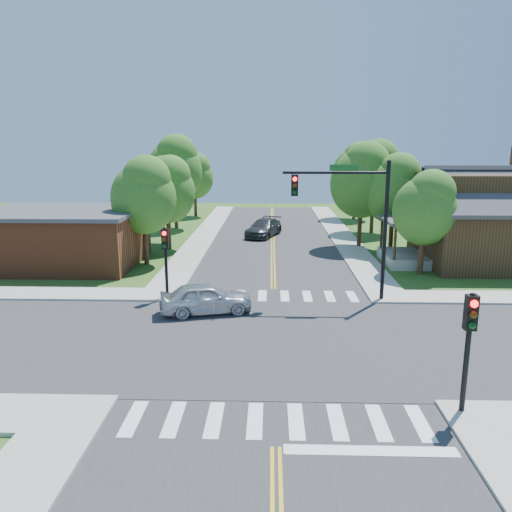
{
  "coord_description": "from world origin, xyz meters",
  "views": [
    {
      "loc": [
        -0.18,
        -19.41,
        7.93
      ],
      "look_at": [
        -0.94,
        6.29,
        2.2
      ],
      "focal_mm": 35.0,
      "sensor_mm": 36.0,
      "label": 1
    }
  ],
  "objects_px": {
    "car_silver": "(206,299)",
    "car_dgrey": "(264,228)",
    "signal_mast_ne": "(353,208)",
    "signal_pole_se": "(469,331)",
    "house_ne": "(499,215)",
    "signal_pole_nw": "(165,250)"
  },
  "relations": [
    {
      "from": "signal_pole_se",
      "to": "house_ne",
      "type": "bearing_deg",
      "value": 64.42
    },
    {
      "from": "signal_pole_se",
      "to": "signal_mast_ne",
      "type": "bearing_deg",
      "value": 98.56
    },
    {
      "from": "house_ne",
      "to": "car_silver",
      "type": "relative_size",
      "value": 2.78
    },
    {
      "from": "signal_pole_nw",
      "to": "signal_pole_se",
      "type": "bearing_deg",
      "value": -45.0
    },
    {
      "from": "signal_mast_ne",
      "to": "house_ne",
      "type": "bearing_deg",
      "value": 37.68
    },
    {
      "from": "house_ne",
      "to": "signal_pole_nw",
      "type": "bearing_deg",
      "value": -157.31
    },
    {
      "from": "signal_pole_nw",
      "to": "car_dgrey",
      "type": "xyz_separation_m",
      "value": [
        4.82,
        18.5,
        -1.9
      ]
    },
    {
      "from": "signal_pole_nw",
      "to": "house_ne",
      "type": "xyz_separation_m",
      "value": [
        20.71,
        8.66,
        0.67
      ]
    },
    {
      "from": "signal_pole_se",
      "to": "signal_pole_nw",
      "type": "relative_size",
      "value": 1.0
    },
    {
      "from": "car_dgrey",
      "to": "car_silver",
      "type": "bearing_deg",
      "value": -78.19
    },
    {
      "from": "signal_pole_nw",
      "to": "house_ne",
      "type": "height_order",
      "value": "house_ne"
    },
    {
      "from": "signal_mast_ne",
      "to": "car_silver",
      "type": "distance_m",
      "value": 8.56
    },
    {
      "from": "signal_pole_se",
      "to": "house_ne",
      "type": "relative_size",
      "value": 0.29
    },
    {
      "from": "house_ne",
      "to": "signal_mast_ne",
      "type": "bearing_deg",
      "value": -142.32
    },
    {
      "from": "signal_pole_se",
      "to": "house_ne",
      "type": "height_order",
      "value": "house_ne"
    },
    {
      "from": "signal_pole_se",
      "to": "signal_pole_nw",
      "type": "xyz_separation_m",
      "value": [
        -11.2,
        11.2,
        0.0
      ]
    },
    {
      "from": "car_dgrey",
      "to": "signal_mast_ne",
      "type": "bearing_deg",
      "value": -57.16
    },
    {
      "from": "signal_pole_nw",
      "to": "house_ne",
      "type": "bearing_deg",
      "value": 22.69
    },
    {
      "from": "house_ne",
      "to": "car_silver",
      "type": "bearing_deg",
      "value": -149.28
    },
    {
      "from": "signal_mast_ne",
      "to": "car_silver",
      "type": "relative_size",
      "value": 1.54
    },
    {
      "from": "signal_mast_ne",
      "to": "signal_pole_nw",
      "type": "relative_size",
      "value": 1.89
    },
    {
      "from": "car_silver",
      "to": "car_dgrey",
      "type": "xyz_separation_m",
      "value": [
        2.46,
        20.75,
        0.01
      ]
    }
  ]
}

